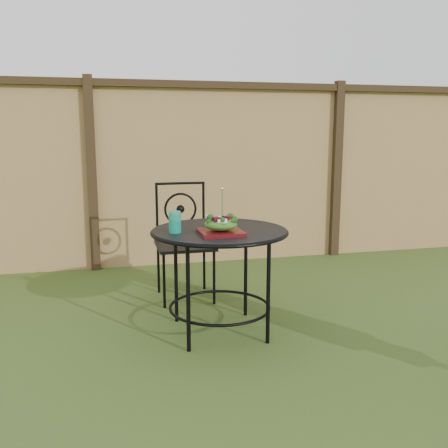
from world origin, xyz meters
The scene contains 8 objects.
ground centered at (0.00, 0.00, 0.00)m, with size 60.00×60.00×0.00m, color #2C4516.
fence centered at (0.00, 2.19, 0.95)m, with size 8.00×0.12×1.90m.
patio_table centered at (-0.45, 0.30, 0.59)m, with size 0.92×0.92×0.72m.
patio_chair centered at (-0.57, 1.12, 0.50)m, with size 0.46×0.46×0.95m.
salad_plate centered at (-0.48, 0.15, 0.74)m, with size 0.27×0.27×0.02m, color #420A09.
salad centered at (-0.48, 0.15, 0.79)m, with size 0.21×0.21×0.08m, color #235614.
fork centered at (-0.47, 0.15, 0.92)m, with size 0.01×0.01×0.18m, color silver.
drinking_glass centered at (-0.76, 0.27, 0.79)m, with size 0.08×0.08×0.14m, color #0EA687.
Camera 1 is at (-1.20, -2.89, 1.37)m, focal length 40.00 mm.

